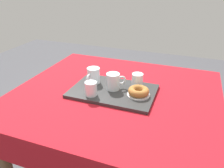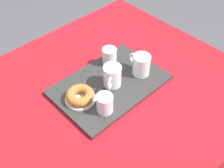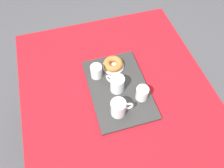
{
  "view_description": "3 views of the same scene",
  "coord_description": "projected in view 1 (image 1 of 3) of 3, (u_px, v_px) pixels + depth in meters",
  "views": [
    {
      "loc": [
        0.37,
        -1.06,
        1.33
      ],
      "look_at": [
        -0.02,
        -0.0,
        0.77
      ],
      "focal_mm": 35.47,
      "sensor_mm": 36.0,
      "label": 1
    },
    {
      "loc": [
        0.57,
        0.62,
        1.59
      ],
      "look_at": [
        -0.01,
        0.01,
        0.75
      ],
      "focal_mm": 45.23,
      "sensor_mm": 36.0,
      "label": 2
    },
    {
      "loc": [
        -0.66,
        0.22,
        1.79
      ],
      "look_at": [
        -0.01,
        0.03,
        0.79
      ],
      "focal_mm": 36.54,
      "sensor_mm": 36.0,
      "label": 3
    }
  ],
  "objects": [
    {
      "name": "tea_mug_right",
      "position": [
        93.0,
        76.0,
        1.33
      ],
      "size": [
        0.08,
        0.12,
        0.09
      ],
      "color": "white",
      "rests_on": "serving_tray"
    },
    {
      "name": "serving_tray",
      "position": [
        113.0,
        91.0,
        1.27
      ],
      "size": [
        0.47,
        0.32,
        0.02
      ],
      "primitive_type": "cube",
      "color": "#2D2D2D",
      "rests_on": "dining_table"
    },
    {
      "name": "dining_table",
      "position": [
        116.0,
        107.0,
        1.32
      ],
      "size": [
        1.16,
        1.04,
        0.72
      ],
      "color": "#A8141E",
      "rests_on": "ground"
    },
    {
      "name": "water_glass_near",
      "position": [
        137.0,
        81.0,
        1.29
      ],
      "size": [
        0.07,
        0.07,
        0.08
      ],
      "color": "white",
      "rests_on": "serving_tray"
    },
    {
      "name": "water_glass_far",
      "position": [
        91.0,
        89.0,
        1.19
      ],
      "size": [
        0.07,
        0.07,
        0.08
      ],
      "color": "white",
      "rests_on": "serving_tray"
    },
    {
      "name": "sugar_donut_left",
      "position": [
        139.0,
        91.0,
        1.19
      ],
      "size": [
        0.11,
        0.11,
        0.04
      ],
      "primitive_type": "torus",
      "color": "#A3662D",
      "rests_on": "donut_plate_left"
    },
    {
      "name": "donut_plate_left",
      "position": [
        138.0,
        95.0,
        1.2
      ],
      "size": [
        0.12,
        0.12,
        0.01
      ],
      "primitive_type": "cylinder",
      "color": "silver",
      "rests_on": "serving_tray"
    },
    {
      "name": "tea_mug_left",
      "position": [
        113.0,
        82.0,
        1.25
      ],
      "size": [
        0.1,
        0.09,
        0.09
      ],
      "color": "white",
      "rests_on": "serving_tray"
    }
  ]
}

